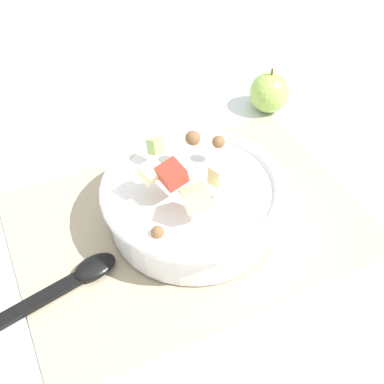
% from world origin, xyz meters
% --- Properties ---
extents(ground_plane, '(2.40, 2.40, 0.00)m').
position_xyz_m(ground_plane, '(0.00, 0.00, 0.00)').
color(ground_plane, silver).
extents(placemat, '(0.47, 0.33, 0.01)m').
position_xyz_m(placemat, '(0.00, 0.00, 0.00)').
color(placemat, tan).
rests_on(placemat, ground_plane).
extents(salad_bowl, '(0.25, 0.25, 0.12)m').
position_xyz_m(salad_bowl, '(0.01, 0.00, 0.05)').
color(salad_bowl, white).
rests_on(salad_bowl, placemat).
extents(serving_spoon, '(0.20, 0.07, 0.01)m').
position_xyz_m(serving_spoon, '(-0.18, -0.03, 0.01)').
color(serving_spoon, black).
rests_on(serving_spoon, placemat).
extents(whole_apple, '(0.07, 0.07, 0.08)m').
position_xyz_m(whole_apple, '(0.24, 0.18, 0.04)').
color(whole_apple, '#9EC656').
rests_on(whole_apple, ground_plane).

